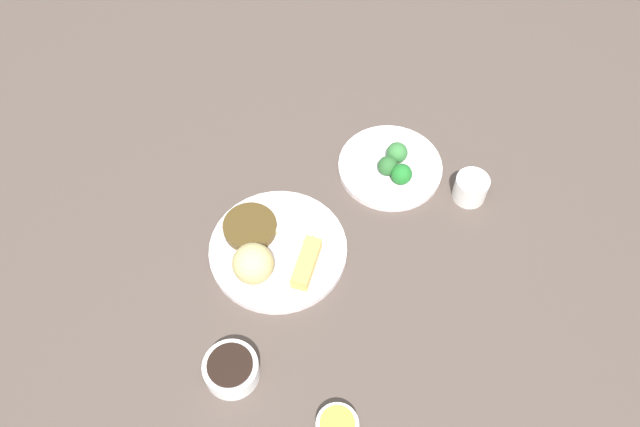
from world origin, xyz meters
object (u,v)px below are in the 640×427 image
object	(u,v)px
soy_sauce_bowl	(231,370)
teacup	(471,188)
main_plate	(278,250)
broccoli_plate	(390,167)
sauce_ramekin_hot_mustard	(338,426)

from	to	relation	value
soy_sauce_bowl	teacup	distance (m)	0.56
main_plate	teacup	bearing A→B (deg)	-78.83
broccoli_plate	teacup	xyz separation A→B (m)	(-0.09, -0.14, 0.02)
main_plate	sauce_ramekin_hot_mustard	bearing A→B (deg)	-169.61
soy_sauce_bowl	sauce_ramekin_hot_mustard	size ratio (longest dim) A/B	1.35
main_plate	soy_sauce_bowl	size ratio (longest dim) A/B	2.80
main_plate	teacup	distance (m)	0.39
broccoli_plate	teacup	size ratio (longest dim) A/B	3.24
sauce_ramekin_hot_mustard	teacup	world-z (taller)	teacup
broccoli_plate	sauce_ramekin_hot_mustard	size ratio (longest dim) A/B	3.09
soy_sauce_bowl	sauce_ramekin_hot_mustard	bearing A→B (deg)	-124.89
teacup	main_plate	bearing A→B (deg)	101.17
broccoli_plate	main_plate	bearing A→B (deg)	123.61
soy_sauce_bowl	sauce_ramekin_hot_mustard	xyz separation A→B (m)	(-0.11, -0.16, -0.01)
broccoli_plate	soy_sauce_bowl	xyz separation A→B (m)	(-0.38, 0.34, 0.01)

